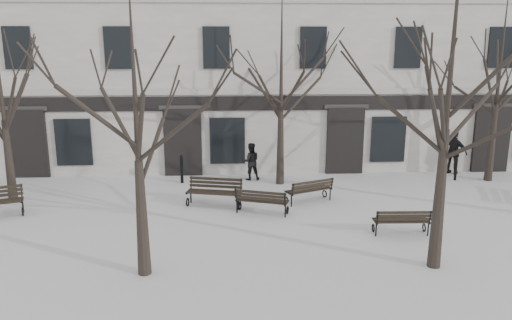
{
  "coord_description": "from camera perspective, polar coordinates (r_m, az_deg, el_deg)",
  "views": [
    {
      "loc": [
        -1.38,
        -13.08,
        5.67
      ],
      "look_at": [
        -0.61,
        3.0,
        1.82
      ],
      "focal_mm": 35.0,
      "sensor_mm": 36.0,
      "label": 1
    }
  ],
  "objects": [
    {
      "name": "ground",
      "position": [
        14.32,
        3.04,
        -9.88
      ],
      "size": [
        100.0,
        100.0,
        0.0
      ],
      "primitive_type": "plane",
      "color": "silver",
      "rests_on": "ground"
    },
    {
      "name": "building",
      "position": [
        26.08,
        0.29,
        13.11
      ],
      "size": [
        40.4,
        10.2,
        11.4
      ],
      "color": "beige",
      "rests_on": "ground"
    },
    {
      "name": "tree_1",
      "position": [
        11.89,
        -13.63,
        6.54
      ],
      "size": [
        4.83,
        4.83,
        6.91
      ],
      "color": "black",
      "rests_on": "ground"
    },
    {
      "name": "tree_2",
      "position": [
        12.74,
        21.51,
        11.1
      ],
      "size": [
        5.99,
        5.99,
        8.56
      ],
      "color": "black",
      "rests_on": "ground"
    },
    {
      "name": "tree_5",
      "position": [
        19.63,
        2.91,
        10.54
      ],
      "size": [
        5.24,
        5.24,
        7.48
      ],
      "color": "black",
      "rests_on": "ground"
    },
    {
      "name": "tree_6",
      "position": [
        22.31,
        26.15,
        9.65
      ],
      "size": [
        5.28,
        5.28,
        7.54
      ],
      "color": "black",
      "rests_on": "ground"
    },
    {
      "name": "bench_1",
      "position": [
        16.71,
        0.65,
        -4.63
      ],
      "size": [
        1.85,
        1.15,
        0.89
      ],
      "rotation": [
        0.0,
        0.0,
        2.82
      ],
      "color": "black",
      "rests_on": "ground"
    },
    {
      "name": "bench_2",
      "position": [
        15.61,
        16.3,
        -6.65
      ],
      "size": [
        1.67,
        0.65,
        0.83
      ],
      "rotation": [
        0.0,
        0.0,
        3.11
      ],
      "color": "black",
      "rests_on": "ground"
    },
    {
      "name": "bench_3",
      "position": [
        17.65,
        -4.78,
        -3.55
      ],
      "size": [
        2.01,
        1.1,
        0.97
      ],
      "rotation": [
        0.0,
        0.0,
        -0.22
      ],
      "color": "black",
      "rests_on": "ground"
    },
    {
      "name": "bench_4",
      "position": [
        18.02,
        6.15,
        -3.38
      ],
      "size": [
        1.82,
        1.28,
        0.88
      ],
      "rotation": [
        0.0,
        0.0,
        3.57
      ],
      "color": "black",
      "rests_on": "ground"
    },
    {
      "name": "bollard_a",
      "position": [
        20.55,
        -8.5,
        -0.92
      ],
      "size": [
        0.15,
        0.15,
        1.16
      ],
      "color": "black",
      "rests_on": "ground"
    },
    {
      "name": "bollard_b",
      "position": [
        22.33,
        21.88,
        -0.86
      ],
      "size": [
        0.13,
        0.13,
        0.98
      ],
      "color": "black",
      "rests_on": "ground"
    },
    {
      "name": "pedestrian_b",
      "position": [
        20.96,
        -0.6,
        -2.25
      ],
      "size": [
        0.82,
        0.66,
        1.57
      ],
      "primitive_type": "imported",
      "rotation": [
        0.0,
        0.0,
        3.24
      ],
      "color": "black",
      "rests_on": "ground"
    },
    {
      "name": "pedestrian_c",
      "position": [
        23.5,
        21.49,
        -1.47
      ],
      "size": [
        1.13,
        1.12,
        1.91
      ],
      "primitive_type": "imported",
      "rotation": [
        0.0,
        0.0,
        2.37
      ],
      "color": "black",
      "rests_on": "ground"
    }
  ]
}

